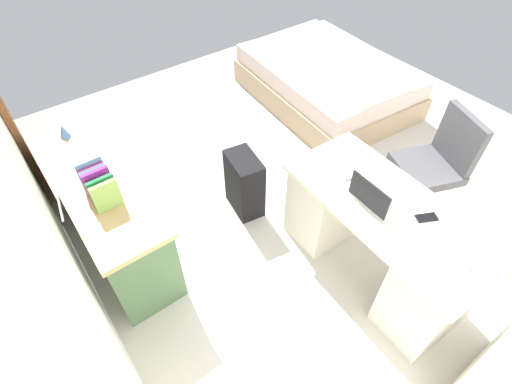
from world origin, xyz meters
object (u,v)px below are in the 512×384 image
office_chair (431,171)px  desk_lamp (477,234)px  desk (378,239)px  suitcase_black (244,184)px  cell_phone_near_laptop (427,218)px  credenza (102,203)px  laptop (374,197)px  figurine_small (63,131)px  bed (327,81)px  computer_mouse (349,176)px

office_chair → desk_lamp: 1.26m
desk → desk_lamp: desk_lamp is taller
suitcase_black → cell_phone_near_laptop: cell_phone_near_laptop is taller
credenza → laptop: (-1.43, -1.38, 0.41)m
desk_lamp → credenza: bearing=35.2°
cell_phone_near_laptop → figurine_small: size_ratio=1.24×
bed → suitcase_black: (-0.83, 1.77, 0.04)m
credenza → computer_mouse: (-1.18, -1.43, 0.38)m
credenza → desk_lamp: size_ratio=5.22×
cell_phone_near_laptop → computer_mouse: bearing=39.2°
desk → computer_mouse: size_ratio=14.62×
credenza → desk_lamp: desk_lamp is taller
credenza → laptop: laptop is taller
laptop → desk_lamp: 0.64m
suitcase_black → computer_mouse: bearing=-144.2°
desk → cell_phone_near_laptop: cell_phone_near_laptop is taller
laptop → computer_mouse: (0.26, -0.05, -0.03)m
office_chair → laptop: same height
desk → credenza: credenza is taller
credenza → bed: credenza is taller
desk_lamp → office_chair: bearing=-51.5°
desk → cell_phone_near_laptop: 0.42m
desk → bed: 2.37m
laptop → cell_phone_near_laptop: (-0.29, -0.17, -0.04)m
bed → computer_mouse: (-1.57, 1.40, 0.50)m
credenza → laptop: bearing=-136.1°
bed → suitcase_black: 1.95m
bed → desk_lamp: bearing=150.0°
suitcase_black → figurine_small: bearing=60.2°
bed → laptop: 2.40m
laptop → computer_mouse: bearing=-11.0°
cell_phone_near_laptop → figurine_small: (2.17, 1.56, 0.05)m
laptop → figurine_small: (1.88, 1.38, 0.01)m
suitcase_black → cell_phone_near_laptop: (-1.30, -0.49, 0.46)m
bed → suitcase_black: size_ratio=3.55×
desk → laptop: (0.09, 0.07, 0.40)m
laptop → cell_phone_near_laptop: 0.34m
computer_mouse → figurine_small: (1.62, 1.43, 0.04)m
office_chair → computer_mouse: office_chair is taller
office_chair → computer_mouse: size_ratio=9.40×
office_chair → suitcase_black: 1.55m
desk_lamp → figurine_small: bearing=30.0°
desk → laptop: bearing=37.9°
laptop → credenza: bearing=43.9°
figurine_small → desk: bearing=-143.6°
suitcase_black → laptop: laptop is taller
bed → figurine_small: figurine_small is taller
office_chair → computer_mouse: 0.95m
suitcase_black → desk_lamp: size_ratio=1.64×
computer_mouse → figurine_small: 2.16m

